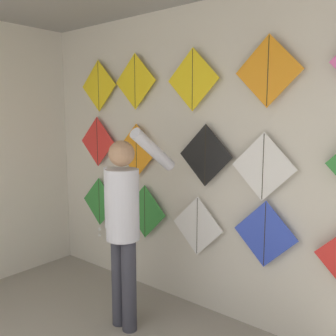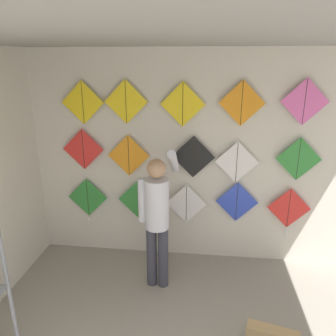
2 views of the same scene
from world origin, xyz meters
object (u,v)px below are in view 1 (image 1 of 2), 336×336
at_px(kite_5, 97,142).
at_px(kite_7, 205,155).
at_px(kite_11, 135,82).
at_px(kite_1, 145,212).
at_px(kite_6, 136,151).
at_px(kite_2, 198,226).
at_px(shopkeeper, 124,218).
at_px(kite_10, 99,86).
at_px(kite_13, 268,71).
at_px(kite_12, 193,80).
at_px(kite_3, 265,234).
at_px(kite_0, 99,204).
at_px(kite_8, 263,167).

bearing_deg(kite_5, kite_7, 0.00).
bearing_deg(kite_7, kite_11, 180.00).
relative_size(kite_1, kite_6, 1.00).
relative_size(kite_1, kite_2, 1.00).
bearing_deg(kite_1, kite_7, 0.00).
height_order(shopkeeper, kite_10, kite_10).
relative_size(kite_6, kite_7, 1.00).
distance_m(kite_11, kite_13, 1.42).
bearing_deg(shopkeeper, kite_2, 69.84).
xyz_separation_m(kite_2, kite_12, (-0.07, 0.00, 1.32)).
height_order(kite_2, kite_3, kite_3).
xyz_separation_m(kite_6, kite_10, (-0.57, 0.00, 0.68)).
xyz_separation_m(kite_1, kite_2, (0.66, 0.00, -0.03)).
relative_size(kite_3, kite_6, 1.00).
height_order(kite_0, kite_1, kite_1).
bearing_deg(kite_11, kite_2, 0.00).
distance_m(kite_1, kite_10, 1.47).
bearing_deg(kite_5, kite_1, 0.00).
height_order(kite_0, kite_10, kite_10).
relative_size(kite_8, kite_12, 1.00).
bearing_deg(kite_6, kite_3, 0.00).
height_order(kite_0, kite_5, kite_5).
height_order(shopkeeper, kite_0, shopkeeper).
height_order(kite_1, kite_7, kite_7).
distance_m(kite_2, kite_3, 0.66).
bearing_deg(kite_7, kite_8, 0.00).
distance_m(kite_10, kite_11, 0.56).
distance_m(kite_1, kite_11, 1.32).
bearing_deg(kite_3, kite_10, 180.00).
height_order(kite_1, kite_6, kite_6).
height_order(shopkeeper, kite_8, shopkeeper).
bearing_deg(kite_11, kite_5, 180.00).
xyz_separation_m(kite_0, kite_13, (2.01, 0.00, 1.35)).
bearing_deg(kite_3, kite_12, 180.00).
height_order(kite_8, kite_12, kite_12).
relative_size(kite_0, kite_7, 1.25).
distance_m(kite_2, kite_13, 1.49).
distance_m(kite_7, kite_12, 0.68).
bearing_deg(kite_2, kite_3, 0.00).
height_order(kite_5, kite_6, kite_5).
distance_m(kite_7, kite_13, 0.89).
height_order(kite_2, kite_13, kite_13).
bearing_deg(shopkeeper, kite_0, 154.52).
height_order(kite_11, kite_13, kite_13).
bearing_deg(kite_11, kite_6, 0.00).
height_order(kite_3, kite_7, kite_7).
xyz_separation_m(kite_7, kite_11, (-0.85, 0.00, 0.68)).
bearing_deg(kite_2, kite_12, 180.00).
xyz_separation_m(kite_1, kite_12, (0.59, 0.00, 1.30)).
relative_size(shopkeeper, kite_8, 3.12).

